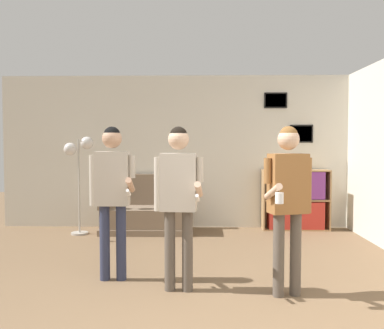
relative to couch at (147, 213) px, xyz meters
The scene contains 8 objects.
wall_back 1.53m from the couch, 21.53° to the left, with size 7.34×0.08×2.70m.
couch is the anchor object (origin of this frame).
bookshelf 2.57m from the couch, ahead, with size 1.15×0.30×1.04m.
floor_lamp 1.47m from the couch, 166.47° to the right, with size 0.49×0.28×1.61m.
person_player_foreground_left 2.72m from the couch, 90.90° to the right, with size 0.50×0.45×1.68m.
person_player_foreground_center 3.11m from the couch, 76.66° to the right, with size 0.50×0.47×1.67m.
person_watcher_holding_cup 3.61m from the couch, 59.95° to the right, with size 0.49×0.50×1.67m.
bottle_on_floor 1.00m from the couch, 126.66° to the right, with size 0.06×0.06×0.22m.
Camera 1 is at (-0.10, -3.00, 1.50)m, focal length 40.00 mm.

